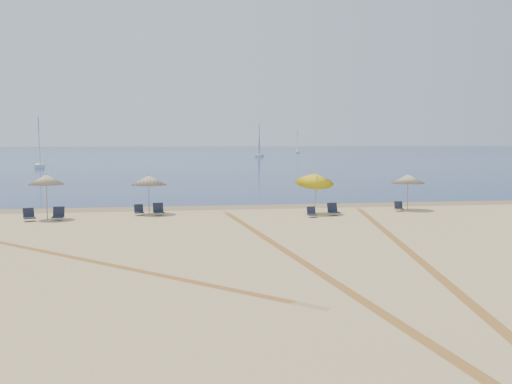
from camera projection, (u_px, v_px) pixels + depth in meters
ground at (384, 315)px, 14.44m from camera, size 160.00×160.00×0.00m
ocean at (176, 151)px, 235.77m from camera, size 500.00×500.00×0.00m
wet_sand at (246, 207)px, 38.05m from camera, size 500.00×500.00×0.00m
umbrella_1 at (46, 180)px, 31.67m from camera, size 1.90×1.90×2.52m
umbrella_2 at (149, 180)px, 34.00m from camera, size 2.08×2.08×2.32m
umbrella_3 at (315, 178)px, 34.06m from camera, size 2.26×2.32×2.69m
umbrella_4 at (408, 179)px, 36.05m from camera, size 2.05×2.05×2.27m
chair_2 at (29, 215)px, 31.19m from camera, size 0.78×0.84×0.69m
chair_3 at (58, 214)px, 31.53m from camera, size 0.60×0.71×0.72m
chair_4 at (139, 211)px, 33.62m from camera, size 0.61×0.69×0.62m
chair_5 at (158, 210)px, 33.64m from camera, size 0.68×0.77×0.71m
chair_6 at (312, 213)px, 32.80m from camera, size 0.50×0.58×0.59m
chair_7 at (333, 210)px, 33.59m from camera, size 0.65×0.74×0.71m
chair_8 at (399, 207)px, 35.62m from camera, size 0.57×0.64×0.59m
sailboat_0 at (297, 146)px, 202.08m from camera, size 2.30×5.45×7.88m
sailboat_1 at (39, 152)px, 92.20m from camera, size 2.26×5.53×8.00m
sailboat_2 at (259, 147)px, 154.15m from camera, size 3.24×6.03×8.73m
tire_tracks at (237, 251)px, 22.80m from camera, size 51.99×40.38×0.00m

